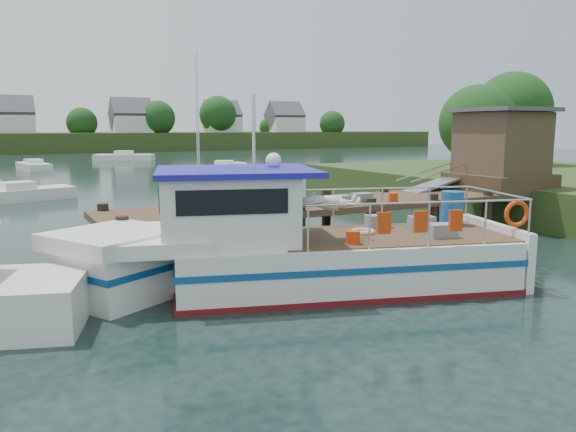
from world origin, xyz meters
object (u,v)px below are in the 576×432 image
moored_a (18,194)px  moored_c (234,170)px  dock (451,169)px  moored_far (124,157)px  moored_b (224,169)px  lobster_boat (287,248)px  moored_d (34,166)px

moored_a → moored_c: (16.32, 10.54, -0.02)m
dock → moored_far: bearing=91.3°
dock → moored_a: dock is taller
dock → moored_b: (1.94, 27.26, -1.83)m
dock → lobster_boat: (-8.81, -3.88, -1.28)m
moored_b → moored_c: size_ratio=0.88×
moored_b → moored_d: 18.29m
dock → moored_d: (-11.32, 39.87, -1.89)m
moored_far → moored_d: (-10.14, -10.47, -0.06)m
dock → moored_a: (-13.61, 16.57, -1.87)m
lobster_boat → dock: bearing=40.7°
lobster_boat → moored_a: lobster_boat is taller
dock → moored_c: dock is taller
moored_b → moored_d: size_ratio=0.90×
dock → moored_c: size_ratio=2.78×
lobster_boat → moored_far: size_ratio=1.59×
moored_a → moored_d: size_ratio=0.98×
moored_b → moored_c: moored_b is taller
moored_b → moored_far: bearing=92.1°
moored_far → moored_c: bearing=-68.7°
moored_c → moored_d: (-14.04, 12.76, 0.00)m
moored_d → moored_a: bearing=-74.5°
dock → moored_d: dock is taller
moored_b → moored_d: (-13.26, 12.61, -0.06)m
moored_far → moored_a: (-12.43, -33.77, -0.05)m
lobster_boat → moored_c: (11.52, 30.99, -0.62)m
moored_far → moored_a: bearing=-98.5°
lobster_boat → moored_b: (10.74, 31.15, -0.55)m
dock → moored_d: size_ratio=2.85×
moored_d → lobster_boat: bearing=-65.6°
dock → moored_c: bearing=84.3°
dock → moored_far: dock is taller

